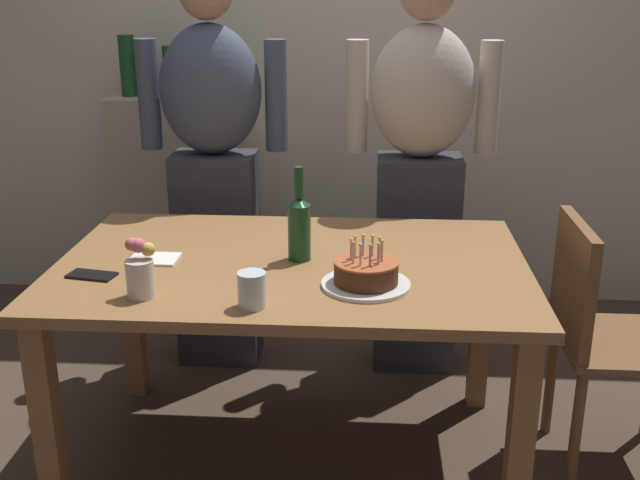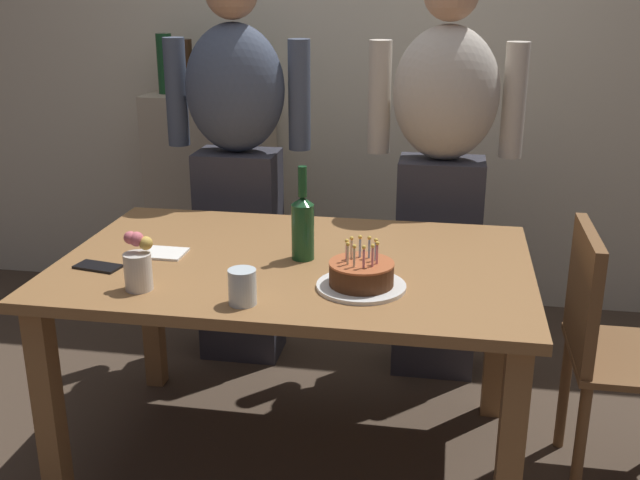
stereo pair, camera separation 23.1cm
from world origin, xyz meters
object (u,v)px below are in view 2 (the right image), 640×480
object	(u,v)px
water_glass_near	(242,287)
wine_bottle	(303,225)
napkin_stack	(162,253)
flower_vase	(138,265)
birthday_cake	(361,276)
person_woman_cardigan	(442,171)
dining_chair	(610,340)
person_man_bearded	(238,162)
cell_phone	(98,267)

from	to	relation	value
water_glass_near	wine_bottle	world-z (taller)	wine_bottle
napkin_stack	flower_vase	size ratio (longest dim) A/B	0.90
birthday_cake	person_woman_cardigan	bearing A→B (deg)	77.68
water_glass_near	person_woman_cardigan	size ratio (longest dim) A/B	0.06
flower_vase	dining_chair	size ratio (longest dim) A/B	0.20
wine_bottle	dining_chair	world-z (taller)	wine_bottle
flower_vase	person_man_bearded	bearing A→B (deg)	90.09
napkin_stack	flower_vase	world-z (taller)	flower_vase
cell_phone	flower_vase	distance (m)	0.25
birthday_cake	person_man_bearded	xyz separation A→B (m)	(-0.64, 0.95, 0.10)
wine_bottle	cell_phone	size ratio (longest dim) A/B	2.12
person_man_bearded	dining_chair	bearing A→B (deg)	153.41
cell_phone	dining_chair	size ratio (longest dim) A/B	0.17
napkin_stack	flower_vase	xyz separation A→B (m)	(0.05, -0.29, 0.07)
birthday_cake	dining_chair	distance (m)	0.85
flower_vase	person_woman_cardigan	bearing A→B (deg)	51.66
person_man_bearded	person_woman_cardigan	xyz separation A→B (m)	(0.84, 0.00, 0.00)
wine_bottle	water_glass_near	bearing A→B (deg)	-103.91
cell_phone	napkin_stack	bearing A→B (deg)	56.05
birthday_cake	water_glass_near	size ratio (longest dim) A/B	2.60
flower_vase	person_woman_cardigan	size ratio (longest dim) A/B	0.10
wine_bottle	person_man_bearded	xyz separation A→B (m)	(-0.42, 0.73, 0.02)
cell_phone	napkin_stack	world-z (taller)	same
wine_bottle	cell_phone	bearing A→B (deg)	-162.68
flower_vase	water_glass_near	bearing A→B (deg)	-9.16
person_woman_cardigan	person_man_bearded	bearing A→B (deg)	0.00
person_man_bearded	dining_chair	world-z (taller)	person_man_bearded
person_woman_cardigan	dining_chair	world-z (taller)	person_woman_cardigan
wine_bottle	napkin_stack	distance (m)	0.48
cell_phone	napkin_stack	distance (m)	0.21
water_glass_near	person_man_bearded	distance (m)	1.17
wine_bottle	flower_vase	world-z (taller)	wine_bottle
birthday_cake	napkin_stack	bearing A→B (deg)	165.52
person_woman_cardigan	birthday_cake	bearing A→B (deg)	77.68
water_glass_near	napkin_stack	xyz separation A→B (m)	(-0.37, 0.34, -0.05)
cell_phone	person_man_bearded	world-z (taller)	person_man_bearded
person_woman_cardigan	dining_chair	bearing A→B (deg)	128.54
person_woman_cardigan	napkin_stack	bearing A→B (deg)	41.01
cell_phone	flower_vase	size ratio (longest dim) A/B	0.83
wine_bottle	flower_vase	size ratio (longest dim) A/B	1.77
flower_vase	cell_phone	bearing A→B (deg)	144.66
person_man_bearded	wine_bottle	bearing A→B (deg)	119.89
water_glass_near	person_woman_cardigan	world-z (taller)	person_woman_cardigan
water_glass_near	flower_vase	xyz separation A→B (m)	(-0.32, 0.05, 0.02)
napkin_stack	dining_chair	world-z (taller)	dining_chair
flower_vase	person_man_bearded	distance (m)	1.07
napkin_stack	person_woman_cardigan	bearing A→B (deg)	41.01
cell_phone	dining_chair	bearing A→B (deg)	18.58
person_man_bearded	cell_phone	bearing A→B (deg)	78.09
birthday_cake	dining_chair	bearing A→B (deg)	17.76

